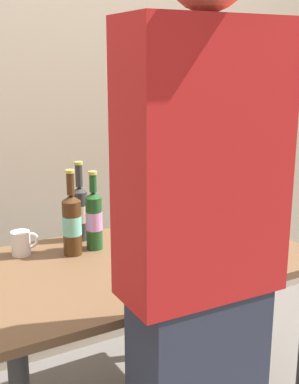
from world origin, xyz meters
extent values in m
cube|color=brown|center=(0.00, 0.00, 0.71)|extent=(1.25, 0.75, 0.03)
cylinder|color=#2D2D30|center=(0.56, 0.32, 0.35)|extent=(0.06, 0.06, 0.70)
cube|color=black|center=(0.37, 0.02, 0.73)|extent=(0.40, 0.34, 0.01)
cube|color=#232326|center=(0.37, 0.01, 0.74)|extent=(0.32, 0.24, 0.00)
cube|color=black|center=(0.43, 0.14, 0.85)|extent=(0.34, 0.19, 0.23)
cube|color=black|center=(0.43, 0.14, 0.85)|extent=(0.31, 0.17, 0.21)
cylinder|color=#1E5123|center=(-0.11, 0.18, 0.83)|extent=(0.06, 0.06, 0.21)
cone|color=#1E5123|center=(-0.11, 0.18, 0.95)|extent=(0.06, 0.06, 0.02)
cylinder|color=#1E5123|center=(-0.11, 0.18, 0.99)|extent=(0.03, 0.03, 0.07)
cylinder|color=#BFB74C|center=(-0.11, 0.18, 1.03)|extent=(0.03, 0.03, 0.01)
cylinder|color=#D08CD0|center=(-0.11, 0.18, 0.84)|extent=(0.06, 0.06, 0.07)
cylinder|color=#333333|center=(-0.12, 0.30, 0.83)|extent=(0.06, 0.06, 0.20)
cone|color=#333333|center=(-0.12, 0.30, 0.94)|extent=(0.06, 0.06, 0.02)
cylinder|color=#333333|center=(-0.12, 0.30, 1.00)|extent=(0.03, 0.03, 0.09)
cylinder|color=#BFB74C|center=(-0.12, 0.30, 1.05)|extent=(0.03, 0.03, 0.01)
cylinder|color=beige|center=(-0.12, 0.30, 0.84)|extent=(0.06, 0.06, 0.07)
cylinder|color=#472B14|center=(-0.21, 0.17, 0.83)|extent=(0.07, 0.07, 0.21)
cone|color=#472B14|center=(-0.21, 0.17, 0.95)|extent=(0.07, 0.07, 0.02)
cylinder|color=#472B14|center=(-0.21, 0.17, 1.00)|extent=(0.03, 0.03, 0.08)
cylinder|color=#BFB74C|center=(-0.21, 0.17, 1.05)|extent=(0.03, 0.03, 0.01)
cylinder|color=#74D6C0|center=(-0.21, 0.17, 0.84)|extent=(0.07, 0.07, 0.07)
cube|color=red|center=(-0.14, -0.56, 1.20)|extent=(0.42, 0.21, 0.68)
cylinder|color=white|center=(-0.38, 0.26, 0.77)|extent=(0.07, 0.07, 0.09)
torus|color=white|center=(-0.34, 0.26, 0.78)|extent=(0.06, 0.01, 0.06)
cube|color=tan|center=(0.00, 0.70, 1.30)|extent=(6.00, 0.10, 2.60)
camera|label=1|loc=(-0.86, -1.56, 1.45)|focal=47.92mm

